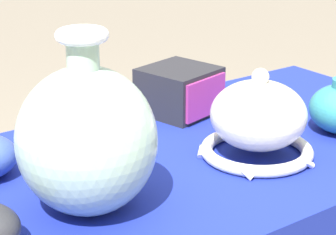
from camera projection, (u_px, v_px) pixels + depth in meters
display_table at (149, 218)px, 1.15m from camera, size 1.35×0.58×0.80m
vase_tall_bulbous at (87, 139)px, 0.95m from camera, size 0.21×0.21×0.28m
vase_dome_bell at (258, 122)px, 1.15m from camera, size 0.21×0.21×0.16m
mosaic_tile_box at (180, 91)px, 1.36m from camera, size 0.17×0.17×0.10m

